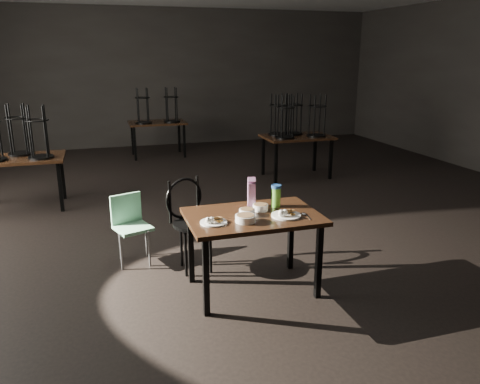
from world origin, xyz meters
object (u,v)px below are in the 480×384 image
object	(u,v)px
bentwood_chair	(191,216)
school_chair	(130,222)
main_table	(253,223)
water_bottle	(276,196)
juice_carton	(252,193)

from	to	relation	value
bentwood_chair	school_chair	size ratio (longest dim) A/B	1.29
main_table	bentwood_chair	size ratio (longest dim) A/B	1.27
bentwood_chair	school_chair	distance (m)	0.69
bentwood_chair	main_table	bearing A→B (deg)	-77.50
water_bottle	school_chair	bearing A→B (deg)	147.43
bentwood_chair	water_bottle	bearing A→B (deg)	-56.41
main_table	school_chair	world-z (taller)	main_table
school_chair	bentwood_chair	bearing A→B (deg)	-49.48
bentwood_chair	school_chair	xyz separation A→B (m)	(-0.58, 0.34, -0.12)
main_table	juice_carton	xyz separation A→B (m)	(0.06, 0.24, 0.21)
main_table	juice_carton	distance (m)	0.32
juice_carton	bentwood_chair	world-z (taller)	juice_carton
main_table	bentwood_chair	bearing A→B (deg)	124.71
juice_carton	water_bottle	world-z (taller)	juice_carton
juice_carton	school_chair	distance (m)	1.40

